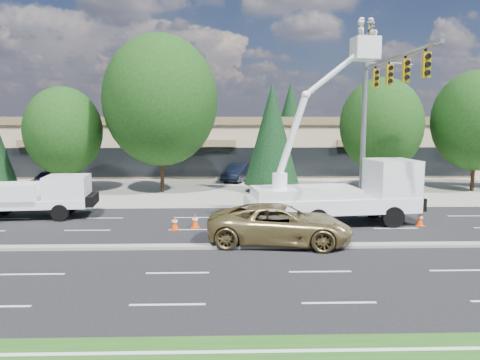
{
  "coord_description": "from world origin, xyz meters",
  "views": [
    {
      "loc": [
        1.74,
        -18.97,
        5.34
      ],
      "look_at": [
        2.36,
        3.41,
        2.4
      ],
      "focal_mm": 35.0,
      "sensor_mm": 36.0,
      "label": 1
    }
  ],
  "objects_px": {
    "signal_mast": "(376,106)",
    "bucket_truck": "(344,183)",
    "minivan": "(280,224)",
    "utility_pickup": "(40,201)"
  },
  "relations": [
    {
      "from": "signal_mast",
      "to": "bucket_truck",
      "type": "xyz_separation_m",
      "value": [
        -2.38,
        -2.77,
        -3.95
      ]
    },
    {
      "from": "bucket_truck",
      "to": "minivan",
      "type": "bearing_deg",
      "value": -141.65
    },
    {
      "from": "utility_pickup",
      "to": "minivan",
      "type": "height_order",
      "value": "utility_pickup"
    },
    {
      "from": "minivan",
      "to": "signal_mast",
      "type": "bearing_deg",
      "value": -35.05
    },
    {
      "from": "bucket_truck",
      "to": "minivan",
      "type": "xyz_separation_m",
      "value": [
        -3.64,
        -3.68,
        -1.26
      ]
    },
    {
      "from": "utility_pickup",
      "to": "bucket_truck",
      "type": "distance_m",
      "value": 16.19
    },
    {
      "from": "minivan",
      "to": "utility_pickup",
      "type": "bearing_deg",
      "value": 73.51
    },
    {
      "from": "signal_mast",
      "to": "minivan",
      "type": "height_order",
      "value": "signal_mast"
    },
    {
      "from": "utility_pickup",
      "to": "minivan",
      "type": "relative_size",
      "value": 1.0
    },
    {
      "from": "utility_pickup",
      "to": "bucket_truck",
      "type": "height_order",
      "value": "bucket_truck"
    }
  ]
}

